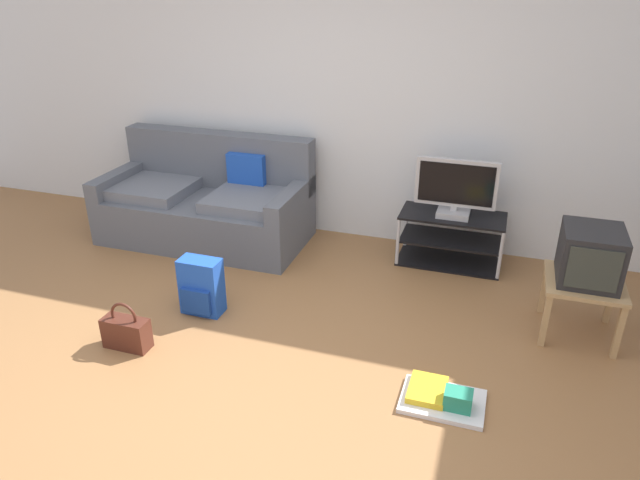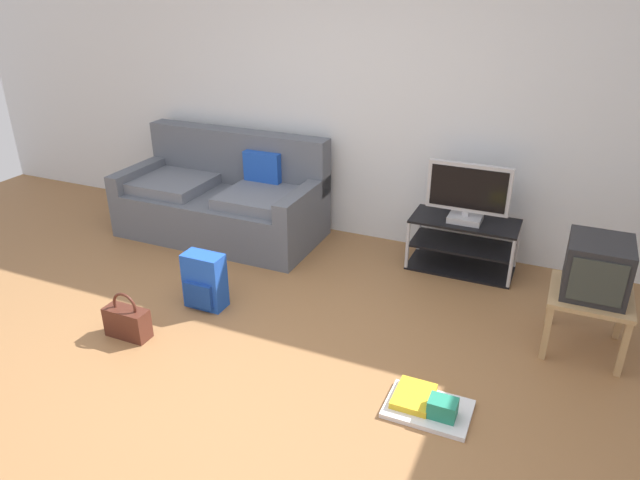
{
  "view_description": "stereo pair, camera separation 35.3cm",
  "coord_description": "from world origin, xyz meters",
  "px_view_note": "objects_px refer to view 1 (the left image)",
  "views": [
    {
      "loc": [
        1.36,
        -2.55,
        2.33
      ],
      "look_at": [
        0.22,
        0.93,
        0.61
      ],
      "focal_mm": 32.56,
      "sensor_mm": 36.0,
      "label": 1
    },
    {
      "loc": [
        1.69,
        -2.42,
        2.33
      ],
      "look_at": [
        0.22,
        0.93,
        0.61
      ],
      "focal_mm": 32.56,
      "sensor_mm": 36.0,
      "label": 2
    }
  ],
  "objects_px": {
    "side_table": "(583,289)",
    "floor_tray": "(442,398)",
    "flat_tv": "(456,189)",
    "backpack": "(201,287)",
    "couch": "(208,203)",
    "handbag": "(126,332)",
    "tv_stand": "(451,239)",
    "crt_tv": "(590,255)"
  },
  "relations": [
    {
      "from": "crt_tv",
      "to": "backpack",
      "type": "distance_m",
      "value": 2.71
    },
    {
      "from": "flat_tv",
      "to": "floor_tray",
      "type": "distance_m",
      "value": 1.95
    },
    {
      "from": "couch",
      "to": "handbag",
      "type": "height_order",
      "value": "couch"
    },
    {
      "from": "couch",
      "to": "side_table",
      "type": "xyz_separation_m",
      "value": [
        3.21,
        -0.66,
        0.02
      ]
    },
    {
      "from": "flat_tv",
      "to": "couch",
      "type": "bearing_deg",
      "value": -176.48
    },
    {
      "from": "crt_tv",
      "to": "handbag",
      "type": "height_order",
      "value": "crt_tv"
    },
    {
      "from": "tv_stand",
      "to": "flat_tv",
      "type": "xyz_separation_m",
      "value": [
        0.0,
        -0.02,
        0.47
      ]
    },
    {
      "from": "side_table",
      "to": "crt_tv",
      "type": "xyz_separation_m",
      "value": [
        0.0,
        0.02,
        0.25
      ]
    },
    {
      "from": "flat_tv",
      "to": "floor_tray",
      "type": "relative_size",
      "value": 1.36
    },
    {
      "from": "backpack",
      "to": "handbag",
      "type": "distance_m",
      "value": 0.63
    },
    {
      "from": "crt_tv",
      "to": "floor_tray",
      "type": "xyz_separation_m",
      "value": [
        -0.79,
        -1.05,
        -0.56
      ]
    },
    {
      "from": "couch",
      "to": "backpack",
      "type": "height_order",
      "value": "couch"
    },
    {
      "from": "couch",
      "to": "flat_tv",
      "type": "bearing_deg",
      "value": 3.52
    },
    {
      "from": "side_table",
      "to": "backpack",
      "type": "bearing_deg",
      "value": -167.86
    },
    {
      "from": "flat_tv",
      "to": "side_table",
      "type": "bearing_deg",
      "value": -39.28
    },
    {
      "from": "couch",
      "to": "backpack",
      "type": "distance_m",
      "value": 1.37
    },
    {
      "from": "flat_tv",
      "to": "tv_stand",
      "type": "bearing_deg",
      "value": 90.0
    },
    {
      "from": "tv_stand",
      "to": "side_table",
      "type": "distance_m",
      "value": 1.28
    },
    {
      "from": "tv_stand",
      "to": "side_table",
      "type": "xyz_separation_m",
      "value": [
        0.98,
        -0.82,
        0.13
      ]
    },
    {
      "from": "tv_stand",
      "to": "flat_tv",
      "type": "bearing_deg",
      "value": -90.0
    },
    {
      "from": "side_table",
      "to": "floor_tray",
      "type": "distance_m",
      "value": 1.34
    },
    {
      "from": "side_table",
      "to": "backpack",
      "type": "distance_m",
      "value": 2.68
    },
    {
      "from": "side_table",
      "to": "floor_tray",
      "type": "relative_size",
      "value": 1.04
    },
    {
      "from": "tv_stand",
      "to": "side_table",
      "type": "relative_size",
      "value": 1.71
    },
    {
      "from": "tv_stand",
      "to": "floor_tray",
      "type": "relative_size",
      "value": 1.79
    },
    {
      "from": "crt_tv",
      "to": "backpack",
      "type": "height_order",
      "value": "crt_tv"
    },
    {
      "from": "backpack",
      "to": "crt_tv",
      "type": "bearing_deg",
      "value": 19.11
    },
    {
      "from": "flat_tv",
      "to": "handbag",
      "type": "bearing_deg",
      "value": -134.86
    },
    {
      "from": "flat_tv",
      "to": "crt_tv",
      "type": "xyz_separation_m",
      "value": [
        0.98,
        -0.78,
        -0.09
      ]
    },
    {
      "from": "backpack",
      "to": "couch",
      "type": "bearing_deg",
      "value": 122.46
    },
    {
      "from": "side_table",
      "to": "crt_tv",
      "type": "relative_size",
      "value": 1.18
    },
    {
      "from": "side_table",
      "to": "handbag",
      "type": "bearing_deg",
      "value": -158.74
    },
    {
      "from": "side_table",
      "to": "floor_tray",
      "type": "xyz_separation_m",
      "value": [
        -0.79,
        -1.03,
        -0.32
      ]
    },
    {
      "from": "couch",
      "to": "flat_tv",
      "type": "height_order",
      "value": "couch"
    },
    {
      "from": "floor_tray",
      "to": "tv_stand",
      "type": "bearing_deg",
      "value": 95.68
    },
    {
      "from": "backpack",
      "to": "handbag",
      "type": "relative_size",
      "value": 1.25
    },
    {
      "from": "crt_tv",
      "to": "backpack",
      "type": "relative_size",
      "value": 1.0
    },
    {
      "from": "backpack",
      "to": "flat_tv",
      "type": "bearing_deg",
      "value": 46.26
    },
    {
      "from": "flat_tv",
      "to": "handbag",
      "type": "distance_m",
      "value": 2.77
    },
    {
      "from": "crt_tv",
      "to": "floor_tray",
      "type": "distance_m",
      "value": 1.43
    },
    {
      "from": "couch",
      "to": "side_table",
      "type": "relative_size",
      "value": 3.69
    },
    {
      "from": "backpack",
      "to": "handbag",
      "type": "xyz_separation_m",
      "value": [
        -0.27,
        -0.56,
        -0.09
      ]
    }
  ]
}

